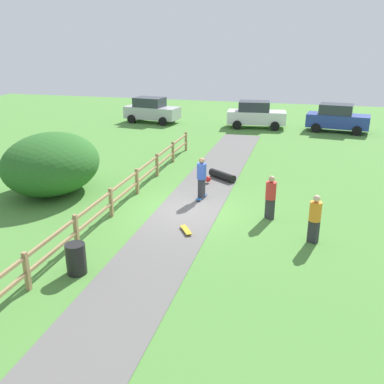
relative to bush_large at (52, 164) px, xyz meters
The scene contains 13 objects.
ground_plane 6.26m from the bush_large, ahead, with size 60.00×60.00×0.00m, color #4C8438.
asphalt_path 6.26m from the bush_large, ahead, with size 2.40×28.00×0.02m, color #605E5B.
wooden_fence 3.60m from the bush_large, ahead, with size 0.12×18.12×1.10m.
bush_large is the anchor object (origin of this frame).
trash_bin 7.31m from the bush_large, 53.69° to the right, with size 0.56×0.56×0.90m, color black.
skater_riding 6.36m from the bush_large, ahead, with size 0.44×0.82×1.74m.
skater_fallen 7.54m from the bush_large, 28.07° to the left, with size 1.43×1.43×0.36m.
skateboard_loose 7.09m from the bush_large, 20.59° to the right, with size 0.60×0.78×0.08m.
bystander_orange 10.94m from the bush_large, 11.29° to the right, with size 0.51×0.51×1.62m.
bystander_red 9.20m from the bush_large, ahead, with size 0.54×0.54×1.64m.
parked_car_white 17.67m from the bush_large, 68.03° to the left, with size 4.35×2.32×1.92m.
parked_car_silver 16.47m from the bush_large, 95.17° to the left, with size 4.39×2.42×1.92m.
parked_car_blue 20.50m from the bush_large, 53.13° to the left, with size 4.39×2.42×1.92m.
Camera 1 is at (4.07, -14.87, 6.27)m, focal length 40.46 mm.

